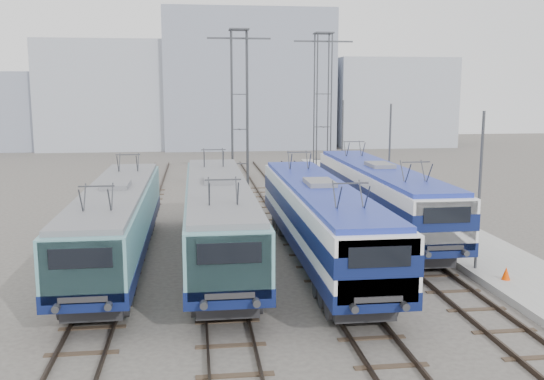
{
  "coord_description": "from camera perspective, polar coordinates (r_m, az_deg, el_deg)",
  "views": [
    {
      "loc": [
        -3.22,
        -21.75,
        7.9
      ],
      "look_at": [
        0.44,
        7.0,
        3.04
      ],
      "focal_mm": 40.0,
      "sensor_mm": 36.0,
      "label": 1
    }
  ],
  "objects": [
    {
      "name": "building_west",
      "position": [
        84.45,
        -14.76,
        8.6
      ],
      "size": [
        18.0,
        12.0,
        14.0
      ],
      "primitive_type": "cube",
      "color": "#A7AEBB",
      "rests_on": "ground"
    },
    {
      "name": "locomotive_center_right",
      "position": [
        27.13,
        4.54,
        -2.43
      ],
      "size": [
        2.84,
        17.98,
        3.38
      ],
      "color": "#0D1849",
      "rests_on": "ground"
    },
    {
      "name": "building_center",
      "position": [
        84.07,
        -2.37,
        10.26
      ],
      "size": [
        22.0,
        14.0,
        18.0
      ],
      "primitive_type": "cube",
      "color": "#8991A5",
      "rests_on": "ground"
    },
    {
      "name": "mast_front",
      "position": [
        26.9,
        18.93,
        -0.41
      ],
      "size": [
        0.12,
        0.12,
        7.0
      ],
      "primitive_type": "cylinder",
      "color": "#3F4247",
      "rests_on": "ground"
    },
    {
      "name": "catenary_tower_east",
      "position": [
        46.79,
        4.78,
        7.95
      ],
      "size": [
        4.5,
        1.2,
        12.0
      ],
      "color": "#3F4247",
      "rests_on": "ground"
    },
    {
      "name": "mast_mid",
      "position": [
        37.91,
        10.98,
        2.68
      ],
      "size": [
        0.12,
        0.12,
        7.0
      ],
      "primitive_type": "cylinder",
      "color": "#3F4247",
      "rests_on": "ground"
    },
    {
      "name": "building_east",
      "position": [
        88.09,
        10.86,
        8.12
      ],
      "size": [
        16.0,
        12.0,
        12.0
      ],
      "primitive_type": "cube",
      "color": "#A7AEBB",
      "rests_on": "ground"
    },
    {
      "name": "ground",
      "position": [
        23.37,
        1.12,
        -10.24
      ],
      "size": [
        160.0,
        160.0,
        0.0
      ],
      "primitive_type": "plane",
      "color": "#514C47"
    },
    {
      "name": "locomotive_far_left",
      "position": [
        27.77,
        -14.41,
        -2.65
      ],
      "size": [
        2.78,
        17.54,
        3.3
      ],
      "color": "#0D1849",
      "rests_on": "ground"
    },
    {
      "name": "safety_cone",
      "position": [
        26.33,
        21.17,
        -7.32
      ],
      "size": [
        0.35,
        0.35,
        0.52
      ],
      "primitive_type": "cone",
      "color": "#FD4300",
      "rests_on": "platform"
    },
    {
      "name": "locomotive_center_left",
      "position": [
        27.52,
        -5.08,
        -2.31
      ],
      "size": [
        2.9,
        18.29,
        3.44
      ],
      "color": "#0D1849",
      "rests_on": "ground"
    },
    {
      "name": "platform",
      "position": [
        33.55,
        16.6,
        -4.24
      ],
      "size": [
        4.0,
        70.0,
        0.3
      ],
      "primitive_type": "cube",
      "color": "#9E9E99",
      "rests_on": "ground"
    },
    {
      "name": "catenary_tower_west",
      "position": [
        43.89,
        -3.07,
        7.87
      ],
      "size": [
        4.5,
        1.2,
        12.0
      ],
      "color": "#3F4247",
      "rests_on": "ground"
    },
    {
      "name": "mast_rear",
      "position": [
        49.39,
        6.64,
        4.35
      ],
      "size": [
        0.12,
        0.12,
        7.0
      ],
      "primitive_type": "cylinder",
      "color": "#3F4247",
      "rests_on": "ground"
    },
    {
      "name": "locomotive_far_right",
      "position": [
        33.58,
        10.13,
        -0.21
      ],
      "size": [
        2.86,
        18.1,
        3.4
      ],
      "color": "#0D1849",
      "rests_on": "ground"
    }
  ]
}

